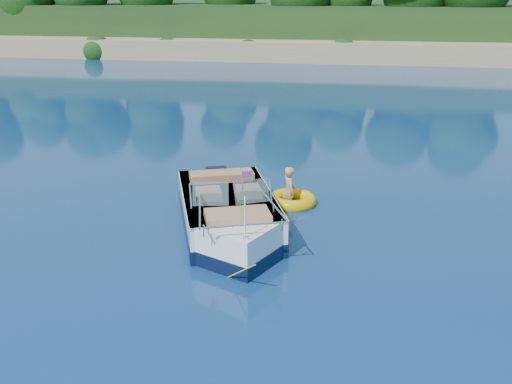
% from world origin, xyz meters
% --- Properties ---
extents(ground, '(160.00, 160.00, 0.00)m').
position_xyz_m(ground, '(0.00, 0.00, 0.00)').
color(ground, '#0B284F').
rests_on(ground, ground).
extents(shoreline, '(170.00, 59.00, 6.00)m').
position_xyz_m(shoreline, '(0.00, 63.77, 0.98)').
color(shoreline, '#A0805D').
rests_on(shoreline, ground).
extents(motorboat, '(3.33, 5.62, 1.96)m').
position_xyz_m(motorboat, '(-1.95, 2.37, 0.38)').
color(motorboat, white).
rests_on(motorboat, ground).
extents(tow_tube, '(1.63, 1.63, 0.35)m').
position_xyz_m(tow_tube, '(-0.72, 4.55, 0.09)').
color(tow_tube, '#FFB806').
rests_on(tow_tube, ground).
extents(boy, '(0.63, 0.84, 1.50)m').
position_xyz_m(boy, '(-0.81, 4.59, 0.00)').
color(boy, tan).
rests_on(boy, ground).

